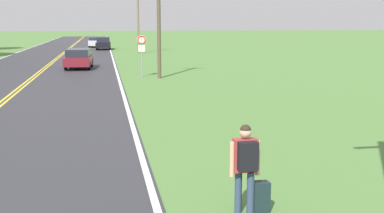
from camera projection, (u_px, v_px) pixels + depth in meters
name	position (u px, v px, depth m)	size (l,w,h in m)	color
hitchhiker_person	(246.00, 160.00, 8.93)	(0.59, 0.42, 1.74)	navy
suitcase	(260.00, 197.00, 9.17)	(0.40, 0.15, 0.65)	#19282D
traffic_sign	(142.00, 46.00, 31.59)	(0.60, 0.10, 2.75)	gray
utility_pole_midground	(159.00, 15.00, 30.58)	(1.80, 0.24, 7.85)	brown
utility_pole_far	(138.00, 9.00, 55.27)	(1.80, 0.24, 9.80)	brown
car_maroon_suv_mid_near	(79.00, 58.00, 37.71)	(2.14, 4.73, 1.54)	black
car_black_sedan_mid_far	(103.00, 43.00, 63.94)	(2.02, 4.53, 1.64)	black
car_silver_sedan_receding	(95.00, 42.00, 69.82)	(1.78, 4.35, 1.44)	black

